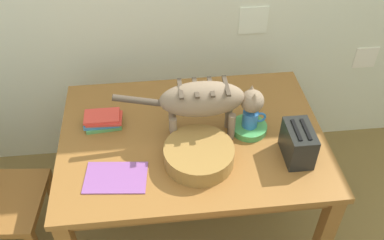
{
  "coord_description": "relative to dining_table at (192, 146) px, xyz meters",
  "views": [
    {
      "loc": [
        -0.23,
        -0.51,
        2.24
      ],
      "look_at": [
        -0.06,
        1.05,
        0.84
      ],
      "focal_mm": 40.13,
      "sensor_mm": 36.0,
      "label": 1
    }
  ],
  "objects": [
    {
      "name": "book_stack",
      "position": [
        -0.45,
        0.12,
        0.12
      ],
      "size": [
        0.2,
        0.13,
        0.06
      ],
      "color": "#529A52",
      "rests_on": "dining_table"
    },
    {
      "name": "saucer_bowl",
      "position": [
        0.29,
        0.0,
        0.1
      ],
      "size": [
        0.18,
        0.18,
        0.04
      ],
      "primitive_type": "cylinder",
      "color": "#459C4F",
      "rests_on": "dining_table"
    },
    {
      "name": "coffee_mug",
      "position": [
        0.3,
        0.0,
        0.17
      ],
      "size": [
        0.12,
        0.08,
        0.09
      ],
      "color": "#3173C2",
      "rests_on": "saucer_bowl"
    },
    {
      "name": "wicker_basket",
      "position": [
        0.01,
        -0.18,
        0.13
      ],
      "size": [
        0.33,
        0.33,
        0.09
      ],
      "color": "olive",
      "rests_on": "dining_table"
    },
    {
      "name": "toaster",
      "position": [
        0.48,
        -0.2,
        0.17
      ],
      "size": [
        0.12,
        0.2,
        0.18
      ],
      "color": "black",
      "rests_on": "dining_table"
    },
    {
      "name": "cat",
      "position": [
        0.07,
        0.0,
        0.3
      ],
      "size": [
        0.72,
        0.16,
        0.32
      ],
      "rotation": [
        0.0,
        0.0,
        -1.58
      ],
      "color": "#836D55",
      "rests_on": "dining_table"
    },
    {
      "name": "magazine",
      "position": [
        -0.38,
        -0.25,
        0.09
      ],
      "size": [
        0.3,
        0.22,
        0.01
      ],
      "primitive_type": "cube",
      "rotation": [
        0.0,
        0.0,
        -0.1
      ],
      "color": "#8A4E97",
      "rests_on": "dining_table"
    },
    {
      "name": "dining_table",
      "position": [
        0.0,
        0.0,
        0.0
      ],
      "size": [
        1.33,
        0.96,
        0.74
      ],
      "color": "#915D29",
      "rests_on": "ground_plane"
    }
  ]
}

